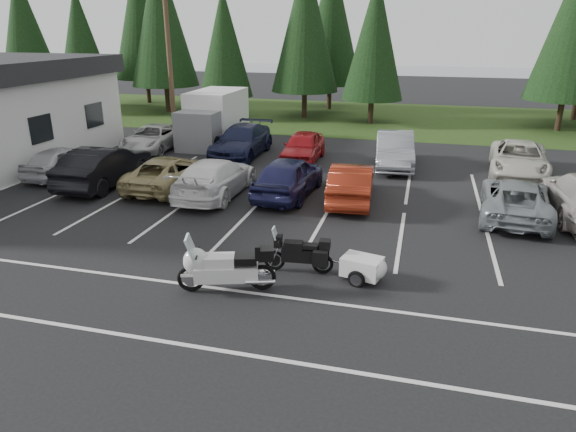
% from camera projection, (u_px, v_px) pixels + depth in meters
% --- Properties ---
extents(ground, '(120.00, 120.00, 0.00)m').
position_uv_depth(ground, '(294.00, 241.00, 16.02)').
color(ground, black).
rests_on(ground, ground).
extents(grass_strip, '(80.00, 16.00, 0.01)m').
position_uv_depth(grass_strip, '(374.00, 118.00, 37.79)').
color(grass_strip, '#203511').
rests_on(grass_strip, ground).
extents(lake_water, '(70.00, 50.00, 0.02)m').
position_uv_depth(lake_water, '(431.00, 80.00, 64.96)').
color(lake_water, gray).
rests_on(lake_water, ground).
extents(utility_pole, '(1.60, 0.26, 9.00)m').
position_uv_depth(utility_pole, '(169.00, 58.00, 27.67)').
color(utility_pole, '#473321').
rests_on(utility_pole, ground).
extents(box_truck, '(2.40, 5.60, 2.90)m').
position_uv_depth(box_truck, '(211.00, 119.00, 28.77)').
color(box_truck, silver).
rests_on(box_truck, ground).
extents(stall_markings, '(32.00, 16.00, 0.01)m').
position_uv_depth(stall_markings, '(308.00, 219.00, 17.84)').
color(stall_markings, silver).
rests_on(stall_markings, ground).
extents(conifer_0, '(4.58, 4.58, 10.66)m').
position_uv_depth(conifer_0, '(24.00, 28.00, 40.97)').
color(conifer_0, '#332316').
rests_on(conifer_0, ground).
extents(conifer_1, '(3.96, 3.96, 9.22)m').
position_uv_depth(conifer_1, '(80.00, 40.00, 38.65)').
color(conifer_1, '#332316').
rests_on(conifer_1, ground).
extents(conifer_2, '(5.10, 5.10, 11.89)m').
position_uv_depth(conifer_2, '(161.00, 18.00, 38.13)').
color(conifer_2, '#332316').
rests_on(conifer_2, ground).
extents(conifer_3, '(3.87, 3.87, 9.02)m').
position_uv_depth(conifer_3, '(224.00, 42.00, 36.12)').
color(conifer_3, '#332316').
rests_on(conifer_3, ground).
extents(conifer_4, '(4.80, 4.80, 11.17)m').
position_uv_depth(conifer_4, '(305.00, 23.00, 35.73)').
color(conifer_4, '#332316').
rests_on(conifer_4, ground).
extents(conifer_5, '(4.14, 4.14, 9.63)m').
position_uv_depth(conifer_5, '(375.00, 38.00, 33.67)').
color(conifer_5, '#332316').
rests_on(conifer_5, ground).
extents(conifer_back_a, '(5.28, 5.28, 12.30)m').
position_uv_depth(conifer_back_a, '(141.00, 15.00, 42.81)').
color(conifer_back_a, '#332316').
rests_on(conifer_back_a, ground).
extents(conifer_back_b, '(4.97, 4.97, 11.58)m').
position_uv_depth(conifer_back_b, '(331.00, 20.00, 39.58)').
color(conifer_back_b, '#332316').
rests_on(conifer_back_b, ground).
extents(car_near_0, '(1.68, 4.09, 1.39)m').
position_uv_depth(car_near_0, '(62.00, 161.00, 22.78)').
color(car_near_0, silver).
rests_on(car_near_0, ground).
extents(car_near_1, '(1.86, 5.08, 1.66)m').
position_uv_depth(car_near_1, '(104.00, 166.00, 21.41)').
color(car_near_1, black).
rests_on(car_near_1, ground).
extents(car_near_2, '(2.27, 4.86, 1.35)m').
position_uv_depth(car_near_2, '(169.00, 172.00, 21.07)').
color(car_near_2, '#998958').
rests_on(car_near_2, ground).
extents(car_near_3, '(2.07, 5.08, 1.48)m').
position_uv_depth(car_near_3, '(215.00, 177.00, 20.15)').
color(car_near_3, white).
rests_on(car_near_3, ground).
extents(car_near_4, '(2.14, 4.78, 1.60)m').
position_uv_depth(car_near_4, '(289.00, 176.00, 20.08)').
color(car_near_4, '#1A1A41').
rests_on(car_near_4, ground).
extents(car_near_5, '(1.87, 4.56, 1.47)m').
position_uv_depth(car_near_5, '(352.00, 183.00, 19.48)').
color(car_near_5, maroon).
rests_on(car_near_5, ground).
extents(car_near_6, '(2.71, 5.06, 1.35)m').
position_uv_depth(car_near_6, '(516.00, 199.00, 17.84)').
color(car_near_6, gray).
rests_on(car_near_6, ground).
extents(car_far_0, '(2.51, 4.90, 1.32)m').
position_uv_depth(car_far_0, '(153.00, 138.00, 27.71)').
color(car_far_0, beige).
rests_on(car_far_0, ground).
extents(car_far_1, '(2.18, 5.34, 1.55)m').
position_uv_depth(car_far_1, '(242.00, 141.00, 26.40)').
color(car_far_1, '#161A37').
rests_on(car_far_1, ground).
extents(car_far_2, '(1.82, 4.33, 1.46)m').
position_uv_depth(car_far_2, '(303.00, 147.00, 25.33)').
color(car_far_2, maroon).
rests_on(car_far_2, ground).
extents(car_far_3, '(2.11, 5.01, 1.61)m').
position_uv_depth(car_far_3, '(395.00, 150.00, 24.38)').
color(car_far_3, gray).
rests_on(car_far_3, ground).
extents(car_far_4, '(2.91, 5.43, 1.45)m').
position_uv_depth(car_far_4, '(519.00, 159.00, 23.05)').
color(car_far_4, beige).
rests_on(car_far_4, ground).
extents(touring_motorcycle, '(2.87, 1.63, 1.52)m').
position_uv_depth(touring_motorcycle, '(226.00, 263.00, 12.77)').
color(touring_motorcycle, silver).
rests_on(touring_motorcycle, ground).
extents(cargo_trailer, '(1.62, 1.15, 0.68)m').
position_uv_depth(cargo_trailer, '(362.00, 269.00, 13.43)').
color(cargo_trailer, silver).
rests_on(cargo_trailer, ground).
extents(adventure_motorcycle, '(2.16, 0.92, 1.28)m').
position_uv_depth(adventure_motorcycle, '(298.00, 250.00, 13.81)').
color(adventure_motorcycle, black).
rests_on(adventure_motorcycle, ground).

